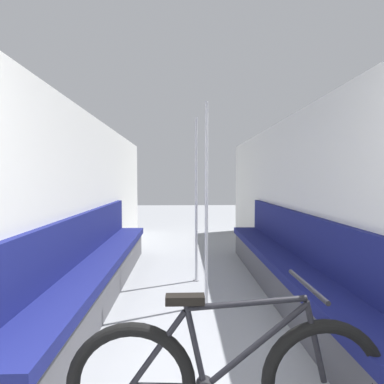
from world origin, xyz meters
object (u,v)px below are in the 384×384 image
bicycle (228,380)px  grab_pole_far (206,208)px  bench_seat_row_right (286,269)px  bench_seat_row_left (98,271)px  grab_pole_near (196,202)px

bicycle → grab_pole_far: 1.87m
bench_seat_row_right → bicycle: bearing=-116.8°
bench_seat_row_left → bench_seat_row_right: 2.22m
grab_pole_far → grab_pole_near: bearing=95.1°
bench_seat_row_left → bicycle: bench_seat_row_left is taller
bench_seat_row_left → grab_pole_near: grab_pole_near is taller
bench_seat_row_right → grab_pole_far: size_ratio=1.88×
bench_seat_row_left → bench_seat_row_right: bearing=0.0°
bench_seat_row_left → grab_pole_far: bearing=-11.5°
bench_seat_row_left → bicycle: 2.33m
bench_seat_row_left → bench_seat_row_right: same height
grab_pole_near → grab_pole_far: (0.07, -0.81, 0.00)m
bench_seat_row_left → bench_seat_row_right: (2.22, 0.00, 0.00)m
bench_seat_row_left → bench_seat_row_right: size_ratio=1.00×
bench_seat_row_left → grab_pole_near: size_ratio=1.88×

